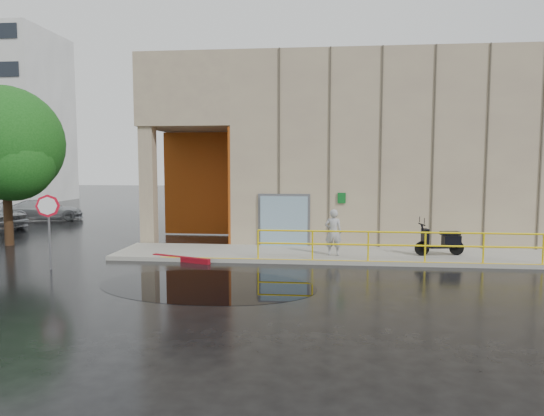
# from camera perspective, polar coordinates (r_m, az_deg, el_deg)

# --- Properties ---
(ground) EXTENTS (120.00, 120.00, 0.00)m
(ground) POSITION_cam_1_polar(r_m,az_deg,el_deg) (14.00, -1.26, -9.11)
(ground) COLOR black
(ground) RESTS_ON ground
(sidewalk) EXTENTS (20.00, 3.00, 0.15)m
(sidewalk) POSITION_cam_1_polar(r_m,az_deg,el_deg) (18.43, 12.99, -5.49)
(sidewalk) COLOR gray
(sidewalk) RESTS_ON ground
(building) EXTENTS (20.00, 10.17, 8.00)m
(building) POSITION_cam_1_polar(r_m,az_deg,el_deg) (24.69, 13.84, 6.83)
(building) COLOR gray
(building) RESTS_ON ground
(guardrail) EXTENTS (9.56, 0.06, 1.03)m
(guardrail) POSITION_cam_1_polar(r_m,az_deg,el_deg) (17.04, 14.44, -4.34)
(guardrail) COLOR yellow
(guardrail) RESTS_ON sidewalk
(person) EXTENTS (0.64, 0.45, 1.68)m
(person) POSITION_cam_1_polar(r_m,az_deg,el_deg) (17.67, 7.23, -2.85)
(person) COLOR #A7A7AB
(person) RESTS_ON sidewalk
(scooter) EXTENTS (1.84, 0.87, 1.39)m
(scooter) POSITION_cam_1_polar(r_m,az_deg,el_deg) (18.54, 19.21, -2.85)
(scooter) COLOR black
(scooter) RESTS_ON sidewalk
(stop_sign) EXTENTS (0.70, 0.33, 2.47)m
(stop_sign) POSITION_cam_1_polar(r_m,az_deg,el_deg) (17.34, -24.83, -0.72)
(stop_sign) COLOR slate
(stop_sign) RESTS_ON ground
(red_curb) EXTENTS (2.31, 1.01, 0.18)m
(red_curb) POSITION_cam_1_polar(r_m,az_deg,el_deg) (17.60, -10.68, -5.90)
(red_curb) COLOR maroon
(red_curb) RESTS_ON ground
(puddle) EXTENTS (6.67, 4.48, 0.01)m
(puddle) POSITION_cam_1_polar(r_m,az_deg,el_deg) (14.12, -7.67, -9.02)
(puddle) COLOR black
(puddle) RESTS_ON ground
(car_c) EXTENTS (4.73, 3.52, 1.28)m
(car_c) POSITION_cam_1_polar(r_m,az_deg,el_deg) (32.42, -25.22, -0.23)
(car_c) COLOR #AAADB2
(car_c) RESTS_ON ground
(tree_near) EXTENTS (4.77, 4.77, 6.69)m
(tree_near) POSITION_cam_1_polar(r_m,az_deg,el_deg) (23.08, -28.76, 6.24)
(tree_near) COLOR #321D10
(tree_near) RESTS_ON ground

